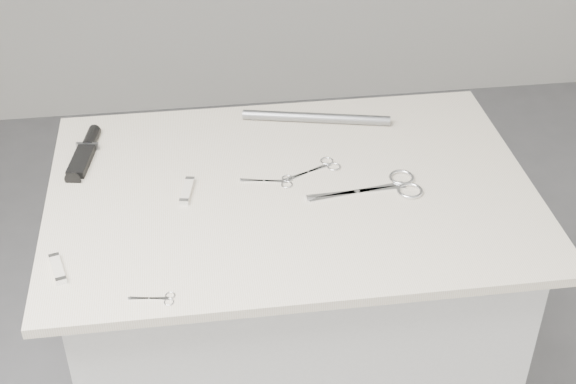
{
  "coord_description": "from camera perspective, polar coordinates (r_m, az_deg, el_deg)",
  "views": [
    {
      "loc": [
        -0.19,
        -1.34,
        1.88
      ],
      "look_at": [
        -0.01,
        -0.02,
        0.92
      ],
      "focal_mm": 50.0,
      "sensor_mm": 36.0,
      "label": 1
    }
  ],
  "objects": [
    {
      "name": "pocket_knife_b",
      "position": [
        1.51,
        -16.06,
        -5.28
      ],
      "size": [
        0.04,
        0.08,
        0.01
      ],
      "rotation": [
        0.0,
        0.0,
        1.84
      ],
      "color": "beige",
      "rests_on": "display_board"
    },
    {
      "name": "display_board",
      "position": [
        1.67,
        0.23,
        0.1
      ],
      "size": [
        1.0,
        0.7,
        0.02
      ],
      "primitive_type": "cube",
      "color": "beige",
      "rests_on": "plinth"
    },
    {
      "name": "tiny_scissors",
      "position": [
        1.41,
        -9.2,
        -7.5
      ],
      "size": [
        0.08,
        0.03,
        0.0
      ],
      "rotation": [
        0.0,
        0.0,
        -0.14
      ],
      "color": "silver",
      "rests_on": "display_board"
    },
    {
      "name": "plinth",
      "position": [
        1.97,
        0.2,
        -10.87
      ],
      "size": [
        0.9,
        0.6,
        0.9
      ],
      "primitive_type": "cube",
      "color": "silver",
      "rests_on": "ground"
    },
    {
      "name": "pocket_knife_a",
      "position": [
        1.65,
        -7.18,
        0.08
      ],
      "size": [
        0.03,
        0.09,
        0.01
      ],
      "rotation": [
        0.0,
        0.0,
        1.38
      ],
      "color": "beige",
      "rests_on": "display_board"
    },
    {
      "name": "sheathed_knife",
      "position": [
        1.82,
        -14.17,
        2.87
      ],
      "size": [
        0.06,
        0.19,
        0.02
      ],
      "rotation": [
        0.0,
        0.0,
        1.4
      ],
      "color": "black",
      "rests_on": "display_board"
    },
    {
      "name": "embroidery_scissors_a",
      "position": [
        1.72,
        2.37,
        1.76
      ],
      "size": [
        0.13,
        0.08,
        0.0
      ],
      "rotation": [
        0.0,
        0.0,
        0.43
      ],
      "color": "silver",
      "rests_on": "display_board"
    },
    {
      "name": "metal_rail",
      "position": [
        1.88,
        2.01,
        5.3
      ],
      "size": [
        0.34,
        0.1,
        0.02
      ],
      "primitive_type": "cylinder",
      "rotation": [
        0.0,
        1.57,
        -0.22
      ],
      "color": "gray",
      "rests_on": "display_board"
    },
    {
      "name": "large_shears",
      "position": [
        1.67,
        7.16,
        0.36
      ],
      "size": [
        0.24,
        0.1,
        0.01
      ],
      "rotation": [
        0.0,
        0.0,
        0.11
      ],
      "color": "silver",
      "rests_on": "display_board"
    },
    {
      "name": "embroidery_scissors_b",
      "position": [
        1.67,
        -0.83,
        0.77
      ],
      "size": [
        0.11,
        0.05,
        0.0
      ],
      "rotation": [
        0.0,
        0.0,
        -0.19
      ],
      "color": "silver",
      "rests_on": "display_board"
    }
  ]
}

